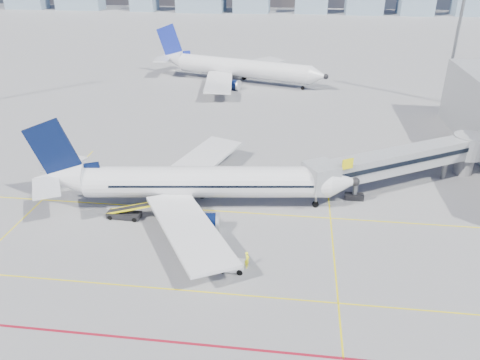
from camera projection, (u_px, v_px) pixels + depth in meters
The scene contains 10 objects.
ground at pixel (192, 250), 46.52m from camera, with size 420.00×420.00×0.00m, color gray.
apron_markings at pixel (177, 274), 43.11m from camera, with size 90.00×35.12×0.01m.
jet_bridge at pixel (408, 160), 57.24m from camera, with size 23.55×15.78×6.30m.
floodlight_mast_ne at pixel (458, 30), 85.04m from camera, with size 3.20×0.61×25.45m.
main_aircraft at pixel (194, 182), 52.84m from camera, with size 36.84×32.02×10.88m.
second_aircraft at pixel (236, 68), 103.12m from camera, with size 39.92×34.11×11.92m.
baggage_tug at pixel (230, 263), 43.36m from camera, with size 2.34×1.46×1.60m.
cargo_dolly at pixel (204, 248), 44.87m from camera, with size 4.07×2.60×2.07m.
belt_loader at pixel (125, 214), 51.84m from camera, with size 5.35×1.58×2.17m.
ramp_worker at pixel (247, 260), 43.73m from camera, with size 0.62×0.41×1.70m, color #FFF91A.
Camera 1 is at (9.56, -37.58, 27.06)m, focal length 35.00 mm.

